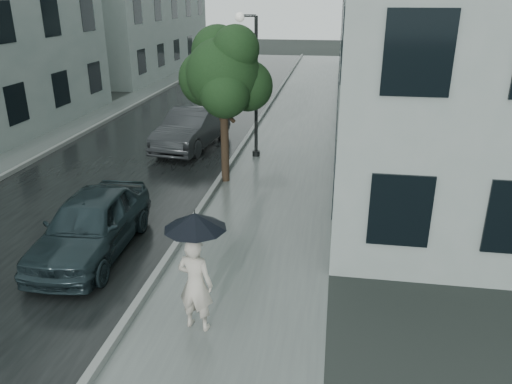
% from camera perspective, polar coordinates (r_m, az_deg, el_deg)
% --- Properties ---
extents(ground, '(120.00, 120.00, 0.00)m').
position_cam_1_polar(ground, '(9.79, -3.99, -13.01)').
color(ground, black).
rests_on(ground, ground).
extents(sidewalk, '(3.50, 60.00, 0.01)m').
position_cam_1_polar(sidewalk, '(20.65, 4.18, 6.03)').
color(sidewalk, slate).
rests_on(sidewalk, ground).
extents(kerb_near, '(0.15, 60.00, 0.15)m').
position_cam_1_polar(kerb_near, '(20.86, -0.84, 6.45)').
color(kerb_near, slate).
rests_on(kerb_near, ground).
extents(asphalt_road, '(6.85, 60.00, 0.00)m').
position_cam_1_polar(asphalt_road, '(21.74, -10.02, 6.55)').
color(asphalt_road, black).
rests_on(asphalt_road, ground).
extents(kerb_far, '(0.15, 60.00, 0.15)m').
position_cam_1_polar(kerb_far, '(23.09, -18.34, 6.85)').
color(kerb_far, slate).
rests_on(kerb_far, ground).
extents(sidewalk_far, '(1.70, 60.00, 0.01)m').
position_cam_1_polar(sidewalk_far, '(23.54, -20.34, 6.69)').
color(sidewalk_far, '#4C5451').
rests_on(sidewalk_far, ground).
extents(building_near, '(7.02, 36.00, 9.00)m').
position_cam_1_polar(building_near, '(27.56, 17.48, 18.57)').
color(building_near, gray).
rests_on(building_near, ground).
extents(building_far_b, '(7.02, 18.00, 8.00)m').
position_cam_1_polar(building_far_b, '(40.98, -14.15, 18.91)').
color(building_far_b, gray).
rests_on(building_far_b, ground).
extents(pedestrian, '(0.71, 0.54, 1.77)m').
position_cam_1_polar(pedestrian, '(8.83, -6.93, -10.39)').
color(pedestrian, beige).
rests_on(pedestrian, sidewalk).
extents(umbrella, '(1.34, 1.34, 1.35)m').
position_cam_1_polar(umbrella, '(8.26, -6.99, -3.31)').
color(umbrella, black).
rests_on(umbrella, ground).
extents(street_tree, '(2.90, 2.64, 4.78)m').
position_cam_1_polar(street_tree, '(15.25, -3.70, 13.36)').
color(street_tree, '#332619').
rests_on(street_tree, ground).
extents(lamp_post, '(0.85, 0.33, 5.00)m').
position_cam_1_polar(lamp_post, '(17.80, -0.50, 12.99)').
color(lamp_post, black).
rests_on(lamp_post, ground).
extents(car_near, '(1.86, 4.26, 1.43)m').
position_cam_1_polar(car_near, '(11.90, -18.32, -3.50)').
color(car_near, '#19272B').
rests_on(car_near, ground).
extents(car_far, '(2.11, 4.74, 1.51)m').
position_cam_1_polar(car_far, '(19.51, -7.35, 7.28)').
color(car_far, '#232628').
rests_on(car_far, ground).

